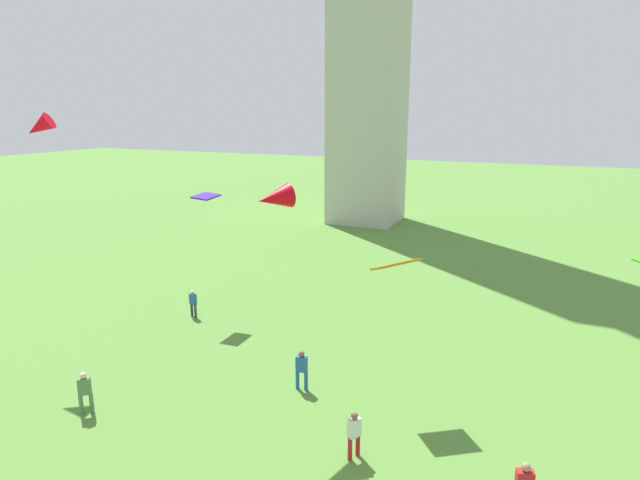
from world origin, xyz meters
name	(u,v)px	position (x,y,z in m)	size (l,w,h in m)	color
person_0	(354,432)	(2.39, 13.25, 0.95)	(0.41, 0.50, 1.68)	red
person_1	(85,390)	(-7.85, 11.56, 0.97)	(0.51, 0.47, 1.71)	#51754C
person_2	(193,302)	(-10.18, 21.18, 0.89)	(0.47, 0.35, 1.58)	#2D3338
person_3	(302,368)	(-1.16, 16.54, 0.97)	(0.53, 0.30, 1.72)	#235693
kite_flying_1	(274,198)	(-1.66, 15.43, 8.16)	(1.52, 1.64, 1.03)	red
kite_flying_2	(396,264)	(2.37, 17.57, 5.56)	(2.01, 2.00, 0.71)	#B6830F
kite_flying_3	(206,196)	(-9.71, 22.23, 6.71)	(1.11, 1.55, 0.23)	#3818C6
kite_flying_5	(39,127)	(-13.71, 15.63, 10.54)	(1.61, 1.38, 1.28)	red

